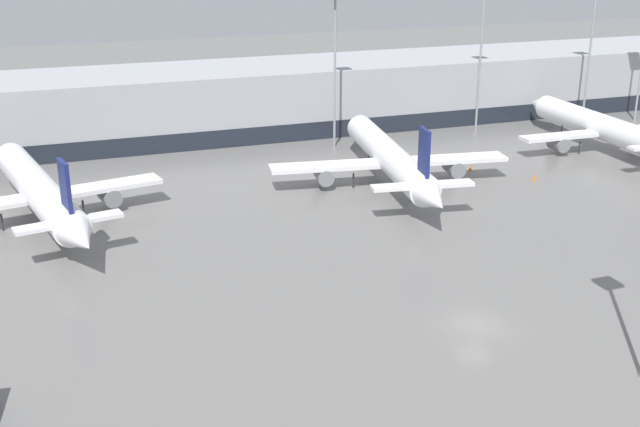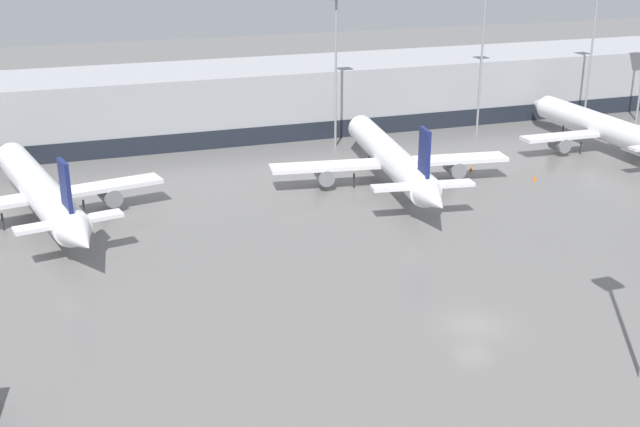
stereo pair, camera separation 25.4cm
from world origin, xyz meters
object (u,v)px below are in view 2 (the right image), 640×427
Objects in this scene: apron_light_mast_3 at (597,3)px; apron_light_mast_5 at (485,10)px; parked_jet_2 at (391,158)px; apron_light_mast_2 at (336,28)px; parked_jet_0 at (605,128)px; traffic_cone_0 at (471,168)px; traffic_cone_1 at (535,177)px; parked_jet_1 at (40,191)px.

apron_light_mast_3 is 16.36m from apron_light_mast_5.
parked_jet_2 is at bearing -139.91° from apron_light_mast_5.
parked_jet_2 is 20.95m from apron_light_mast_2.
traffic_cone_0 is at bearing 97.06° from parked_jet_0.
apron_light_mast_5 reaches higher than apron_light_mast_2.
traffic_cone_1 is (15.97, -4.39, -2.62)m from parked_jet_2.
parked_jet_0 reaches higher than parked_jet_1.
traffic_cone_0 is at bearing -121.97° from apron_light_mast_5.
traffic_cone_0 is 0.03× the size of apron_light_mast_3.
traffic_cone_1 is at bearing -96.94° from parked_jet_2.
parked_jet_1 is at bearing -168.32° from apron_light_mast_3.
traffic_cone_0 is (11.16, 1.60, -2.71)m from parked_jet_2.
apron_light_mast_5 is (21.59, 1.03, 1.36)m from apron_light_mast_2.
apron_light_mast_3 reaches higher than traffic_cone_1.
traffic_cone_0 is 25.32m from apron_light_mast_5.
apron_light_mast_3 is (37.79, -1.13, 1.99)m from apron_light_mast_2.
traffic_cone_0 is at bearing -99.84° from parked_jet_1.
traffic_cone_0 is (48.07, 1.13, -2.79)m from parked_jet_1.
traffic_cone_1 is (4.81, -5.99, 0.10)m from traffic_cone_0.
traffic_cone_1 is 34.11m from apron_light_mast_3.
apron_light_mast_2 reaches higher than traffic_cone_1.
parked_jet_2 is at bearing -157.11° from apron_light_mast_3.
parked_jet_2 reaches higher than traffic_cone_1.
parked_jet_1 is 1.76× the size of apron_light_mast_2.
apron_light_mast_5 is at bearing 36.20° from parked_jet_0.
apron_light_mast_5 reaches higher than parked_jet_0.
traffic_cone_1 is 0.04× the size of apron_light_mast_5.
apron_light_mast_3 is at bearing -25.77° from parked_jet_0.
parked_jet_1 is at bearing 174.75° from traffic_cone_1.
apron_light_mast_2 is at bearing 127.02° from traffic_cone_1.
traffic_cone_1 is 0.04× the size of apron_light_mast_2.
traffic_cone_0 is 0.03× the size of apron_light_mast_5.
parked_jet_2 reaches higher than parked_jet_1.
parked_jet_0 reaches higher than traffic_cone_1.
apron_light_mast_2 is (-16.14, 21.40, 14.85)m from traffic_cone_1.
parked_jet_0 is 68.47m from parked_jet_1.
apron_light_mast_3 is at bearing -7.57° from apron_light_mast_5.
traffic_cone_1 is at bearing -136.88° from apron_light_mast_3.
apron_light_mast_3 reaches higher than parked_jet_2.
parked_jet_2 is 1.79× the size of apron_light_mast_2.
traffic_cone_0 is at bearing -73.40° from parked_jet_2.
parked_jet_1 reaches higher than traffic_cone_1.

